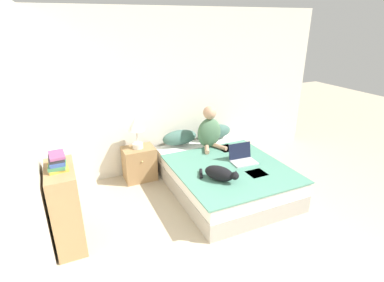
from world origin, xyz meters
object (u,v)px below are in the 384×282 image
(table_lamp, at_px, (136,127))
(bookshelf, at_px, (66,207))
(bed, at_px, (223,176))
(nightstand, at_px, (139,163))
(pillow_far, at_px, (215,132))
(cat_tabby, at_px, (220,173))
(laptop_open, at_px, (243,158))
(book_stack_top, at_px, (57,162))
(person_sitting, at_px, (209,130))
(pillow_near, at_px, (180,138))

(table_lamp, xyz_separation_m, bookshelf, (-1.11, -1.12, -0.41))
(bed, xyz_separation_m, nightstand, (-1.04, 0.82, 0.05))
(pillow_far, bearing_deg, cat_tabby, -116.31)
(pillow_far, bearing_deg, laptop_open, -94.46)
(laptop_open, xyz_separation_m, book_stack_top, (-2.41, -0.20, 0.52))
(bed, distance_m, book_stack_top, 2.32)
(pillow_far, bearing_deg, person_sitting, -133.29)
(bed, distance_m, laptop_open, 0.39)
(person_sitting, xyz_separation_m, table_lamp, (-1.12, 0.23, 0.15))
(cat_tabby, relative_size, nightstand, 1.03)
(laptop_open, bearing_deg, nightstand, 147.94)
(nightstand, bearing_deg, laptop_open, -35.29)
(laptop_open, relative_size, bookshelf, 0.39)
(person_sitting, bearing_deg, laptop_open, -74.86)
(bed, xyz_separation_m, bookshelf, (-2.15, -0.30, 0.25))
(pillow_near, distance_m, bookshelf, 2.16)
(person_sitting, relative_size, bookshelf, 0.72)
(nightstand, bearing_deg, pillow_near, 4.04)
(pillow_near, bearing_deg, person_sitting, -34.78)
(bookshelf, bearing_deg, pillow_far, 25.19)
(pillow_far, distance_m, cat_tabby, 1.46)
(bed, height_order, pillow_far, pillow_far)
(nightstand, relative_size, bookshelf, 0.56)
(cat_tabby, bearing_deg, table_lamp, 174.96)
(person_sitting, height_order, book_stack_top, person_sitting)
(pillow_far, distance_m, laptop_open, 0.97)
(person_sitting, xyz_separation_m, bookshelf, (-2.22, -0.89, -0.26))
(nightstand, height_order, book_stack_top, book_stack_top)
(cat_tabby, xyz_separation_m, bookshelf, (-1.84, 0.14, -0.07))
(bed, bearing_deg, cat_tabby, -125.61)
(person_sitting, relative_size, cat_tabby, 1.24)
(person_sitting, distance_m, cat_tabby, 1.11)
(bed, bearing_deg, pillow_near, 110.95)
(bed, height_order, table_lamp, table_lamp)
(person_sitting, bearing_deg, nightstand, 168.39)
(cat_tabby, distance_m, book_stack_top, 1.91)
(nightstand, bearing_deg, table_lamp, 170.00)
(laptop_open, bearing_deg, cat_tabby, -146.19)
(pillow_near, relative_size, table_lamp, 1.16)
(table_lamp, height_order, book_stack_top, book_stack_top)
(pillow_far, bearing_deg, table_lamp, -177.95)
(person_sitting, height_order, nightstand, person_sitting)
(person_sitting, bearing_deg, cat_tabby, -110.46)
(bed, xyz_separation_m, cat_tabby, (-0.31, -0.44, 0.32))
(bookshelf, distance_m, book_stack_top, 0.55)
(person_sitting, xyz_separation_m, laptop_open, (0.19, -0.69, -0.23))
(pillow_near, height_order, cat_tabby, pillow_near)
(bookshelf, relative_size, book_stack_top, 3.68)
(pillow_near, height_order, laptop_open, pillow_near)
(nightstand, distance_m, table_lamp, 0.61)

